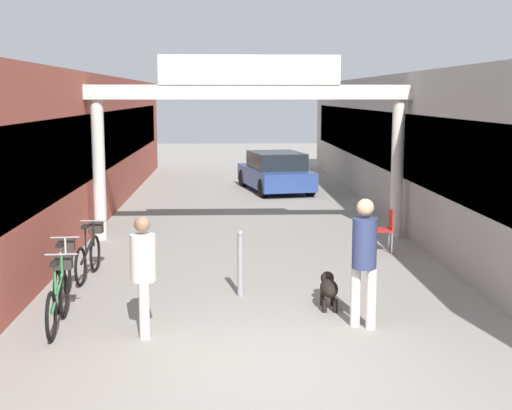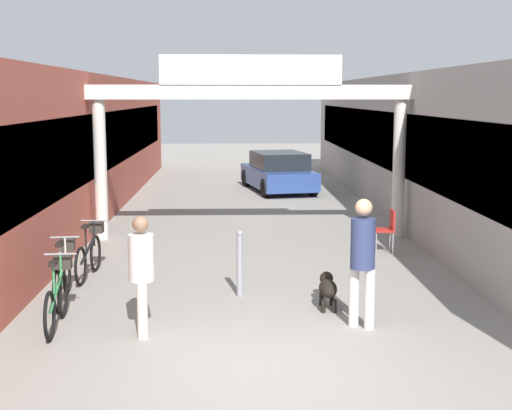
% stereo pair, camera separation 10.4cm
% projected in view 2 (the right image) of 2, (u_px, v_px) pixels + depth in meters
% --- Properties ---
extents(ground_plane, '(80.00, 80.00, 0.00)m').
position_uv_depth(ground_plane, '(268.00, 366.00, 8.53)').
color(ground_plane, gray).
extents(storefront_left, '(3.00, 26.00, 3.73)m').
position_uv_depth(storefront_left, '(56.00, 147.00, 18.94)').
color(storefront_left, '#B25142').
rests_on(storefront_left, ground_plane).
extents(storefront_right, '(3.00, 26.00, 3.73)m').
position_uv_depth(storefront_right, '(435.00, 146.00, 19.28)').
color(storefront_right, '#9E9993').
rests_on(storefront_right, ground_plane).
extents(arcade_sign_gateway, '(7.40, 0.47, 4.08)m').
position_uv_depth(arcade_sign_gateway, '(251.00, 111.00, 15.74)').
color(arcade_sign_gateway, beige).
rests_on(arcade_sign_gateway, ground_plane).
extents(pedestrian_with_dog, '(0.47, 0.47, 1.82)m').
position_uv_depth(pedestrian_with_dog, '(363.00, 254.00, 9.80)').
color(pedestrian_with_dog, silver).
rests_on(pedestrian_with_dog, ground_plane).
extents(pedestrian_companion, '(0.38, 0.39, 1.64)m').
position_uv_depth(pedestrian_companion, '(141.00, 268.00, 9.50)').
color(pedestrian_companion, silver).
rests_on(pedestrian_companion, ground_plane).
extents(dog_on_leash, '(0.30, 0.70, 0.51)m').
position_uv_depth(dog_on_leash, '(328.00, 288.00, 10.83)').
color(dog_on_leash, black).
rests_on(dog_on_leash, ground_plane).
extents(bicycle_green_nearest, '(0.46, 1.69, 0.98)m').
position_uv_depth(bicycle_green_nearest, '(58.00, 296.00, 9.98)').
color(bicycle_green_nearest, black).
rests_on(bicycle_green_nearest, ground_plane).
extents(bicycle_silver_second, '(0.46, 1.69, 0.98)m').
position_uv_depth(bicycle_silver_second, '(63.00, 274.00, 11.20)').
color(bicycle_silver_second, black).
rests_on(bicycle_silver_second, ground_plane).
extents(bicycle_black_third, '(0.46, 1.69, 0.98)m').
position_uv_depth(bicycle_black_third, '(90.00, 253.00, 12.71)').
color(bicycle_black_third, black).
rests_on(bicycle_black_third, ground_plane).
extents(bollard_post_metal, '(0.10, 0.10, 1.08)m').
position_uv_depth(bollard_post_metal, '(240.00, 263.00, 11.46)').
color(bollard_post_metal, gray).
rests_on(bollard_post_metal, ground_plane).
extents(cafe_chair_red_nearer, '(0.42, 0.42, 0.89)m').
position_uv_depth(cafe_chair_red_nearer, '(387.00, 227.00, 14.64)').
color(cafe_chair_red_nearer, gray).
rests_on(cafe_chair_red_nearer, ground_plane).
extents(parked_car_blue, '(2.49, 4.26, 1.33)m').
position_uv_depth(parked_car_blue, '(278.00, 172.00, 24.07)').
color(parked_car_blue, '#2D478C').
rests_on(parked_car_blue, ground_plane).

